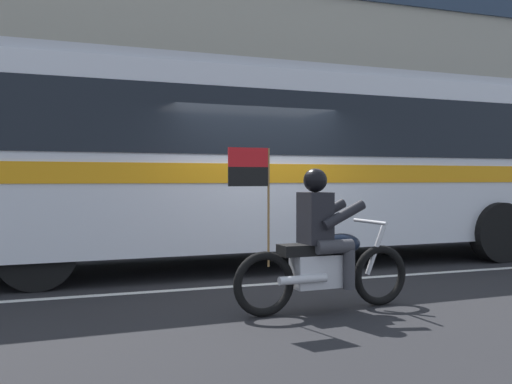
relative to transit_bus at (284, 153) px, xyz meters
The scene contains 6 objects.
ground_plane 2.42m from the transit_bus, 128.39° to the right, with size 60.00×60.00×0.00m, color black.
sidewalk_curb 4.41m from the transit_bus, 103.62° to the left, with size 28.00×3.80×0.15m, color #B7B2A8.
lane_center_stripe 2.77m from the transit_bus, 117.81° to the right, with size 26.60×0.14×0.01m, color silver.
office_building_facade 7.11m from the transit_bus, 98.69° to the left, with size 28.00×0.89×10.47m.
transit_bus is the anchor object (origin of this frame).
motorcycle_with_rider 3.86m from the transit_bus, 106.39° to the right, with size 2.20×0.64×1.78m.
Camera 1 is at (-2.99, -8.09, 1.46)m, focal length 41.27 mm.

